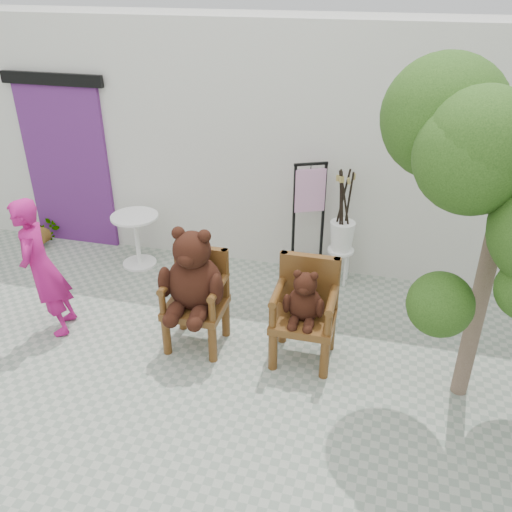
# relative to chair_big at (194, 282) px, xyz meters

# --- Properties ---
(ground_plane) EXTENTS (60.00, 60.00, 0.00)m
(ground_plane) POSITION_rel_chair_big_xyz_m (0.55, -0.73, -0.74)
(ground_plane) COLOR gray
(ground_plane) RESTS_ON ground
(back_wall) EXTENTS (9.00, 1.00, 3.00)m
(back_wall) POSITION_rel_chair_big_xyz_m (0.55, 2.37, 0.76)
(back_wall) COLOR silver
(back_wall) RESTS_ON ground
(doorway) EXTENTS (1.40, 0.11, 2.33)m
(doorway) POSITION_rel_chair_big_xyz_m (-2.45, 1.84, 0.42)
(doorway) COLOR #582266
(doorway) RESTS_ON ground
(chair_big) EXTENTS (0.66, 0.70, 1.33)m
(chair_big) POSITION_rel_chair_big_xyz_m (0.00, 0.00, 0.00)
(chair_big) COLOR #4B2B10
(chair_big) RESTS_ON ground
(chair_small) EXTENTS (0.60, 0.55, 1.06)m
(chair_small) POSITION_rel_chair_big_xyz_m (1.10, 0.08, -0.12)
(chair_small) COLOR #4B2B10
(chair_small) RESTS_ON ground
(person) EXTENTS (0.51, 0.64, 1.51)m
(person) POSITION_rel_chair_big_xyz_m (-1.60, -0.15, 0.01)
(person) COLOR #AB156A
(person) RESTS_ON ground
(cafe_table) EXTENTS (0.60, 0.60, 0.70)m
(cafe_table) POSITION_rel_chair_big_xyz_m (-1.32, 1.40, -0.30)
(cafe_table) COLOR white
(cafe_table) RESTS_ON ground
(display_stand) EXTENTS (0.55, 0.50, 1.51)m
(display_stand) POSITION_rel_chair_big_xyz_m (0.87, 1.61, -0.16)
(display_stand) COLOR black
(display_stand) RESTS_ON ground
(stool_bucket) EXTENTS (0.32, 0.32, 1.45)m
(stool_bucket) POSITION_rel_chair_big_xyz_m (1.28, 1.61, -0.10)
(stool_bucket) COLOR white
(stool_bucket) RESTS_ON ground
(potted_plant) EXTENTS (0.43, 0.39, 0.40)m
(potted_plant) POSITION_rel_chair_big_xyz_m (-2.85, 1.62, -0.55)
(potted_plant) COLOR #19370F
(potted_plant) RESTS_ON ground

